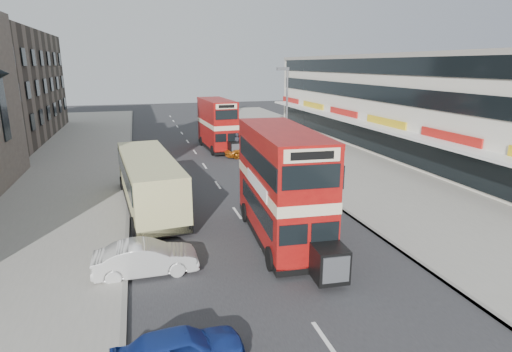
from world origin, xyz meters
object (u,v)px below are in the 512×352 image
object	(u,v)px
street_lamp	(286,109)
bus_second	(217,124)
cyclist	(238,149)
car_right_b	(248,150)
bus_main	(282,185)
car_right_a	(278,164)
pedestrian_near	(324,164)
coach	(149,180)
car_left_near	(179,351)
car_right_c	(229,135)
car_left_front	(146,258)
pedestrian_far	(266,130)

from	to	relation	value
street_lamp	bus_second	bearing A→B (deg)	114.81
cyclist	car_right_b	bearing A→B (deg)	-17.79
street_lamp	bus_main	world-z (taller)	street_lamp
car_right_a	car_right_b	size ratio (longest dim) A/B	1.02
car_right_b	pedestrian_near	bearing A→B (deg)	22.66
bus_main	bus_second	size ratio (longest dim) A/B	1.11
coach	car_left_near	distance (m)	14.53
street_lamp	car_right_c	size ratio (longest dim) A/B	1.96
bus_main	car_right_a	xyz separation A→B (m)	(4.16, 12.64, -2.12)
car_right_c	bus_main	bearing A→B (deg)	-3.01
coach	cyclist	size ratio (longest dim) A/B	5.09
car_left_near	car_right_a	size ratio (longest dim) A/B	0.82
bus_second	cyclist	world-z (taller)	bus_second
bus_second	pedestrian_near	bearing A→B (deg)	110.46
bus_main	car_right_c	size ratio (longest dim) A/B	2.35
car_left_near	car_left_front	size ratio (longest dim) A/B	0.89
car_left_near	pedestrian_far	bearing A→B (deg)	-27.20
car_right_a	pedestrian_near	world-z (taller)	pedestrian_near
bus_second	car_left_near	xyz separation A→B (m)	(-6.96, -30.84, -1.91)
car_right_b	pedestrian_far	size ratio (longest dim) A/B	2.25
car_right_a	car_left_front	bearing A→B (deg)	-43.43
car_left_near	car_right_b	size ratio (longest dim) A/B	0.84
coach	car_right_c	xyz separation A→B (m)	(9.32, 20.53, -1.00)
car_left_near	car_right_a	xyz separation A→B (m)	(9.91, 20.50, 0.03)
car_left_front	bus_main	bearing A→B (deg)	-74.38
car_right_b	cyclist	bearing A→B (deg)	-102.66
car_left_front	pedestrian_near	xyz separation A→B (m)	(13.39, 11.74, 0.39)
bus_second	coach	world-z (taller)	bus_second
car_right_a	pedestrian_near	xyz separation A→B (m)	(2.72, -2.73, 0.42)
bus_main	pedestrian_near	size ratio (longest dim) A/B	5.24
bus_second	pedestrian_near	size ratio (longest dim) A/B	4.74
car_right_a	cyclist	size ratio (longest dim) A/B	2.08
street_lamp	car_left_near	world-z (taller)	street_lamp
car_right_b	car_right_c	bearing A→B (deg)	-179.63
car_right_c	car_right_a	bearing A→B (deg)	7.33
street_lamp	coach	world-z (taller)	street_lamp
car_right_b	pedestrian_near	distance (m)	9.63
car_right_b	pedestrian_near	size ratio (longest dim) A/B	2.39
coach	bus_second	bearing A→B (deg)	60.69
street_lamp	car_left_front	size ratio (longest dim) A/B	1.94
car_left_front	car_right_b	world-z (taller)	car_left_front
bus_main	car_left_near	size ratio (longest dim) A/B	2.62
street_lamp	pedestrian_far	world-z (taller)	street_lamp
bus_main	car_left_near	xyz separation A→B (m)	(-5.75, -7.87, -2.15)
bus_second	coach	size ratio (longest dim) A/B	0.79
car_right_c	pedestrian_far	xyz separation A→B (m)	(4.11, -0.76, 0.43)
car_left_front	bus_second	bearing A→B (deg)	-17.40
coach	cyclist	xyz separation A→B (m)	(8.36, 12.42, -0.95)
car_right_b	bus_main	bearing A→B (deg)	-9.28
car_right_c	pedestrian_near	world-z (taller)	pedestrian_near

